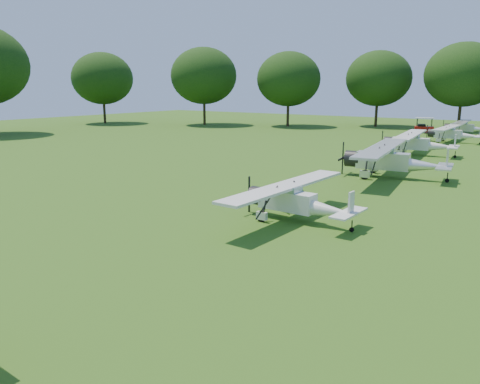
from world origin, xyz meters
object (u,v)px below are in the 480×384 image
(aircraft_4, at_px, (391,158))
(aircraft_6, at_px, (452,133))
(aircraft_5, at_px, (416,142))
(golf_cart, at_px, (424,128))
(aircraft_3, at_px, (295,199))
(aircraft_7, at_px, (466,127))

(aircraft_4, height_order, aircraft_6, aircraft_4)
(aircraft_4, height_order, aircraft_5, aircraft_4)
(aircraft_4, bearing_deg, golf_cart, 92.76)
(aircraft_4, xyz_separation_m, golf_cart, (-6.82, 36.55, -0.69))
(aircraft_5, relative_size, golf_cart, 4.00)
(aircraft_3, relative_size, aircraft_6, 0.97)
(aircraft_6, distance_m, aircraft_7, 10.50)
(aircraft_5, relative_size, aircraft_7, 1.13)
(aircraft_4, height_order, golf_cart, aircraft_4)
(aircraft_7, height_order, golf_cart, golf_cart)
(aircraft_5, distance_m, golf_cart, 24.39)
(aircraft_6, height_order, aircraft_7, aircraft_7)
(aircraft_3, relative_size, aircraft_4, 0.78)
(aircraft_6, xyz_separation_m, aircraft_7, (-0.34, 10.50, 0.00))
(aircraft_6, relative_size, aircraft_7, 0.99)
(golf_cart, bearing_deg, aircraft_3, -100.15)
(aircraft_5, bearing_deg, aircraft_6, 81.17)
(aircraft_3, relative_size, aircraft_5, 0.86)
(aircraft_3, xyz_separation_m, aircraft_6, (-0.67, 39.76, 0.03))
(aircraft_7, bearing_deg, golf_cart, 176.71)
(aircraft_5, bearing_deg, aircraft_4, -89.12)
(aircraft_3, xyz_separation_m, aircraft_5, (-1.27, 26.45, 0.18))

